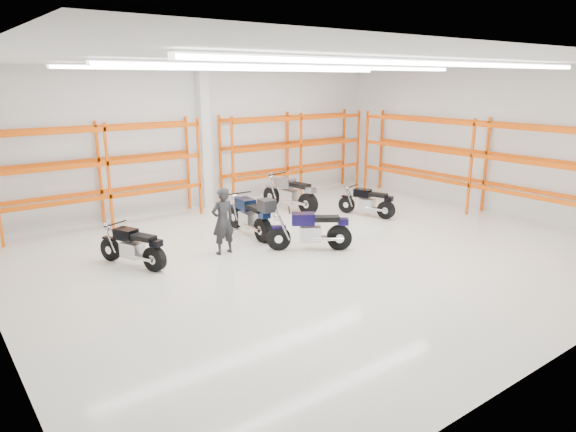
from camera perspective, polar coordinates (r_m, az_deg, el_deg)
ground at (r=12.73m, az=3.48°, el=-3.97°), size 14.00×14.00×0.00m
room_shell at (r=12.10m, az=3.65°, el=10.94°), size 14.02×12.02×4.51m
motorcycle_main at (r=12.71m, az=2.81°, el=-1.68°), size 1.83×1.34×1.04m
motorcycle_back_a at (r=12.09m, az=-16.72°, el=-3.40°), size 0.96×1.83×0.96m
motorcycle_back_b at (r=13.81m, az=-4.03°, el=-0.02°), size 0.73×2.30×1.18m
motorcycle_back_c at (r=16.55m, az=0.39°, el=2.42°), size 0.77×2.32×1.14m
motorcycle_back_d at (r=16.05m, az=8.96°, el=1.48°), size 0.85×1.81×0.93m
standing_man at (r=12.44m, az=-7.25°, el=-0.55°), size 0.61×0.41×1.64m
structural_column at (r=17.01m, az=-9.27°, el=8.43°), size 0.32×0.32×4.50m
pallet_racking_back_left at (r=15.48m, az=-19.85°, el=5.38°), size 5.67×0.87×3.00m
pallet_racking_back_right at (r=18.60m, az=0.67°, el=7.72°), size 5.67×0.87×3.00m
pallet_racking_side at (r=17.14m, az=20.49°, el=6.26°), size 0.87×9.07×3.00m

